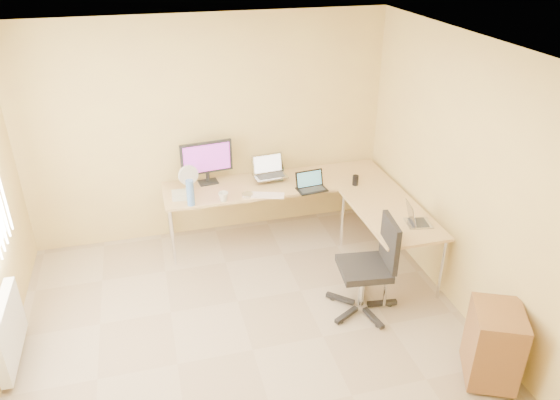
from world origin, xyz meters
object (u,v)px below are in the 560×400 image
object	(u,v)px
laptop_center	(270,167)
mug	(223,197)
laptop_black	(312,182)
cabinet	(493,344)
desk_return	(389,241)
keyboard	(264,195)
water_bottle	(190,193)
desk_fan	(188,178)
monitor	(207,163)
office_chair	(364,267)
laptop_return	(419,215)
desk_main	(278,210)

from	to	relation	value
laptop_center	mug	distance (m)	0.73
laptop_black	cabinet	bearing A→B (deg)	-77.41
desk_return	keyboard	size ratio (longest dim) A/B	2.87
water_bottle	desk_fan	bearing A→B (deg)	86.98
cabinet	desk_fan	bearing A→B (deg)	153.14
monitor	laptop_center	size ratio (longest dim) A/B	1.58
laptop_center	desk_fan	distance (m)	0.95
monitor	keyboard	xyz separation A→B (m)	(0.55, -0.50, -0.25)
keyboard	office_chair	distance (m)	1.45
monitor	laptop_black	distance (m)	1.22
laptop_black	water_bottle	world-z (taller)	water_bottle
laptop_center	office_chair	size ratio (longest dim) A/B	0.38
water_bottle	desk_fan	xyz separation A→B (m)	(0.02, 0.36, 0.00)
monitor	desk_fan	world-z (taller)	monitor
water_bottle	laptop_return	xyz separation A→B (m)	(2.17, -1.00, -0.05)
desk_return	monitor	world-z (taller)	monitor
laptop_black	mug	world-z (taller)	laptop_black
laptop_black	office_chair	size ratio (longest dim) A/B	0.33
desk_return	water_bottle	xyz separation A→B (m)	(-2.02, 0.70, 0.51)
laptop_center	laptop_return	xyz separation A→B (m)	(1.20, -1.38, -0.07)
water_bottle	mug	bearing A→B (deg)	0.00
keyboard	mug	distance (m)	0.45
desk_main	desk_fan	distance (m)	1.15
laptop_return	water_bottle	bearing A→B (deg)	75.09
desk_fan	cabinet	size ratio (longest dim) A/B	0.44
water_bottle	desk_fan	distance (m)	0.36
water_bottle	laptop_return	size ratio (longest dim) A/B	1.01
mug	laptop_return	bearing A→B (deg)	-28.80
monitor	keyboard	world-z (taller)	monitor
keyboard	desk_fan	distance (m)	0.87
laptop_black	laptop_return	size ratio (longest dim) A/B	1.15
desk_main	mug	distance (m)	0.86
desk_return	mug	bearing A→B (deg)	157.14
laptop_black	desk_fan	world-z (taller)	desk_fan
keyboard	cabinet	size ratio (longest dim) A/B	0.69
laptop_center	water_bottle	bearing A→B (deg)	-163.84
desk_main	cabinet	distance (m)	2.90
monitor	cabinet	world-z (taller)	monitor
mug	desk_fan	xyz separation A→B (m)	(-0.33, 0.36, 0.09)
mug	cabinet	xyz separation A→B (m)	(1.82, -2.37, -0.42)
desk_return	office_chair	world-z (taller)	office_chair
desk_fan	office_chair	bearing A→B (deg)	-66.56
monitor	office_chair	distance (m)	2.20
cabinet	monitor	bearing A→B (deg)	148.68
keyboard	laptop_return	xyz separation A→B (m)	(1.37, -1.00, 0.09)
desk_return	keyboard	world-z (taller)	keyboard
desk_return	desk_fan	distance (m)	2.32
laptop_center	laptop_return	size ratio (longest dim) A/B	1.31
laptop_center	water_bottle	xyz separation A→B (m)	(-0.97, -0.38, -0.02)
desk_return	cabinet	world-z (taller)	desk_return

